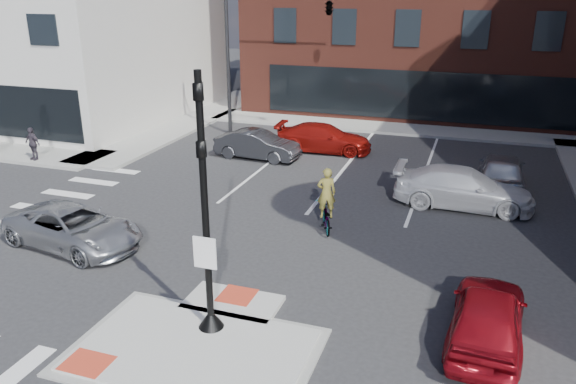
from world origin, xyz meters
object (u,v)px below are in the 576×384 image
at_px(bg_car_dark, 257,145).
at_px(pedestrian_b, 32,144).
at_px(bg_car_silver, 501,171).
at_px(cyclist, 326,209).
at_px(bg_car_red, 324,138).
at_px(silver_suv, 73,227).
at_px(white_pickup, 463,188).
at_px(red_sedan, 488,316).

distance_m(bg_car_dark, pedestrian_b, 10.30).
bearing_deg(bg_car_dark, bg_car_silver, -90.04).
xyz_separation_m(cyclist, pedestrian_b, (-14.75, 3.00, 0.18)).
distance_m(bg_car_red, cyclist, 9.53).
bearing_deg(bg_car_dark, bg_car_red, -46.21).
relative_size(silver_suv, white_pickup, 0.92).
height_order(bg_car_dark, bg_car_red, bg_car_red).
xyz_separation_m(bg_car_dark, cyclist, (5.24, -6.98, 0.06)).
distance_m(bg_car_silver, pedestrian_b, 20.56).
xyz_separation_m(silver_suv, cyclist, (7.08, 3.80, 0.09)).
height_order(white_pickup, bg_car_silver, bg_car_silver).
relative_size(red_sedan, bg_car_silver, 0.91).
bearing_deg(pedestrian_b, cyclist, -2.46).
bearing_deg(silver_suv, pedestrian_b, 58.31).
relative_size(silver_suv, bg_car_dark, 1.14).
height_order(bg_car_dark, bg_car_silver, bg_car_silver).
height_order(silver_suv, pedestrian_b, pedestrian_b).
height_order(silver_suv, white_pickup, white_pickup).
bearing_deg(bg_car_dark, pedestrian_b, 116.77).
distance_m(red_sedan, bg_car_dark, 15.82).
distance_m(silver_suv, white_pickup, 13.53).
xyz_separation_m(silver_suv, white_pickup, (11.29, 7.45, 0.09)).
bearing_deg(silver_suv, white_pickup, -46.70).
bearing_deg(pedestrian_b, white_pickup, 11.02).
height_order(red_sedan, bg_car_silver, bg_car_silver).
distance_m(silver_suv, bg_car_red, 13.70).
xyz_separation_m(white_pickup, cyclist, (-4.21, -3.66, 0.00)).
xyz_separation_m(red_sedan, bg_car_dark, (-10.37, 11.96, -0.01)).
distance_m(red_sedan, cyclist, 7.14).
distance_m(white_pickup, bg_car_red, 8.77).
bearing_deg(white_pickup, bg_car_red, 50.58).
height_order(silver_suv, bg_car_red, bg_car_red).
height_order(bg_car_silver, pedestrian_b, pedestrian_b).
relative_size(red_sedan, cyclist, 1.85).
height_order(bg_car_red, pedestrian_b, pedestrian_b).
xyz_separation_m(white_pickup, bg_car_red, (-6.83, 5.50, -0.05)).
bearing_deg(pedestrian_b, bg_car_dark, 31.76).
distance_m(red_sedan, pedestrian_b, 21.41).
height_order(red_sedan, white_pickup, white_pickup).
xyz_separation_m(white_pickup, pedestrian_b, (-18.95, -0.66, 0.18)).
bearing_deg(bg_car_red, bg_car_silver, -113.57).
bearing_deg(pedestrian_b, bg_car_silver, 18.01).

